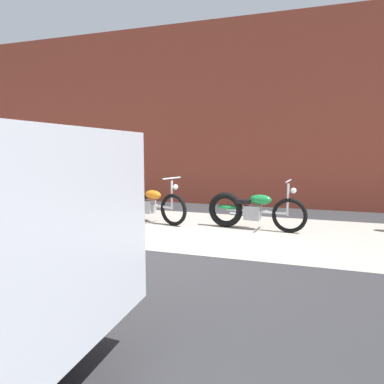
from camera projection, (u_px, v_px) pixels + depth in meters
name	position (u px, v px, depth m)	size (l,w,h in m)	color
ground_plane	(150.00, 251.00, 5.73)	(80.00, 80.00, 0.00)	#2D2D30
sidewalk_slab	(186.00, 228.00, 7.37)	(36.00, 3.50, 0.01)	#9E998E
brick_building_wall	(226.00, 115.00, 10.30)	(36.00, 0.50, 5.19)	brown
motorcycle_orange	(145.00, 204.00, 8.00)	(1.95, 0.80, 1.03)	black
motorcycle_green	(249.00, 210.00, 7.22)	(2.01, 0.58, 1.03)	black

